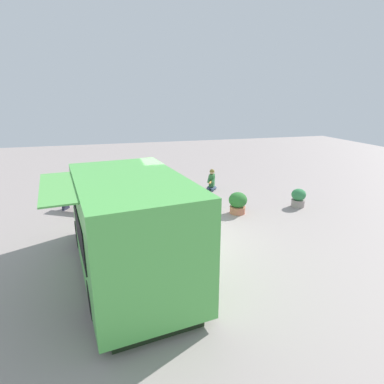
% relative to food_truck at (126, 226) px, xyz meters
% --- Properties ---
extents(ground_plane, '(40.00, 40.00, 0.00)m').
position_rel_food_truck_xyz_m(ground_plane, '(-1.69, 1.78, -1.18)').
color(ground_plane, gray).
extents(food_truck, '(5.65, 3.08, 2.48)m').
position_rel_food_truck_xyz_m(food_truck, '(0.00, 0.00, 0.00)').
color(food_truck, '#57BA51').
rests_on(food_truck, ground_plane).
extents(person_customer, '(0.79, 0.65, 0.92)m').
position_rel_food_truck_xyz_m(person_customer, '(-6.07, 4.16, -0.82)').
color(person_customer, '#3A4963').
rests_on(person_customer, ground_plane).
extents(planter_flowering_near, '(0.53, 0.53, 0.70)m').
position_rel_food_truck_xyz_m(planter_flowering_near, '(-3.00, 6.56, -0.82)').
color(planter_flowering_near, gray).
rests_on(planter_flowering_near, ground_plane).
extents(planter_flowering_far, '(0.51, 0.51, 0.69)m').
position_rel_food_truck_xyz_m(planter_flowering_far, '(-5.15, 2.90, -0.81)').
color(planter_flowering_far, '#A5988D').
rests_on(planter_flowering_far, ground_plane).
extents(planter_flowering_side, '(0.65, 0.65, 0.78)m').
position_rel_food_truck_xyz_m(planter_flowering_side, '(-2.95, 4.07, -0.78)').
color(planter_flowering_side, '#C06F54').
rests_on(planter_flowering_side, ground_plane).
extents(plaza_bench, '(1.27, 1.81, 0.48)m').
position_rel_food_truck_xyz_m(plaza_bench, '(-4.65, -1.25, -0.81)').
color(plaza_bench, brown).
rests_on(plaza_bench, ground_plane).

